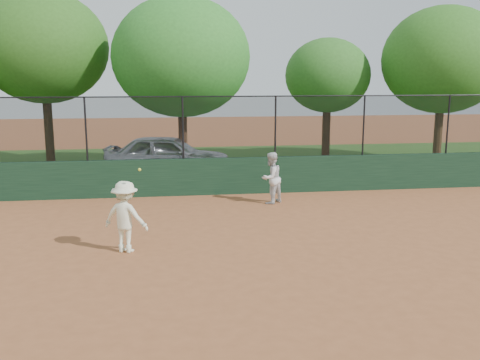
{
  "coord_description": "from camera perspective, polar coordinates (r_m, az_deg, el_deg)",
  "views": [
    {
      "loc": [
        -1.07,
        -11.07,
        3.8
      ],
      "look_at": [
        0.8,
        2.2,
        1.2
      ],
      "focal_mm": 40.0,
      "sensor_mm": 36.0,
      "label": 1
    }
  ],
  "objects": [
    {
      "name": "tree_3",
      "position": [
        24.43,
        9.35,
        10.91
      ],
      "size": [
        3.8,
        3.45,
        5.49
      ],
      "color": "#3F2515",
      "rests_on": "ground"
    },
    {
      "name": "player_second",
      "position": [
        16.19,
        3.33,
        0.22
      ],
      "size": [
        0.96,
        0.94,
        1.56
      ],
      "primitive_type": "imported",
      "rotation": [
        0.0,
        0.0,
        3.83
      ],
      "color": "silver",
      "rests_on": "ground"
    },
    {
      "name": "player_main",
      "position": [
        11.95,
        -12.12,
        -3.86
      ],
      "size": [
        1.17,
        0.96,
        1.92
      ],
      "color": "white",
      "rests_on": "ground"
    },
    {
      "name": "tree_1",
      "position": [
        23.38,
        -20.25,
        13.09
      ],
      "size": [
        5.17,
        4.7,
        7.17
      ],
      "color": "#3C2815",
      "rests_on": "ground"
    },
    {
      "name": "grass_strip",
      "position": [
        23.4,
        -5.29,
        1.6
      ],
      "size": [
        36.0,
        12.0,
        0.01
      ],
      "primitive_type": "cube",
      "color": "#244B17",
      "rests_on": "ground"
    },
    {
      "name": "parked_car",
      "position": [
        20.68,
        -7.72,
        2.59
      ],
      "size": [
        5.03,
        2.66,
        1.63
      ],
      "primitive_type": "imported",
      "rotation": [
        0.0,
        0.0,
        1.41
      ],
      "color": "#9DA0A6",
      "rests_on": "ground"
    },
    {
      "name": "fence_assembly",
      "position": [
        17.17,
        -4.53,
        5.72
      ],
      "size": [
        26.0,
        0.06,
        2.0
      ],
      "color": "black",
      "rests_on": "back_wall"
    },
    {
      "name": "back_wall",
      "position": [
        17.4,
        -4.36,
        0.35
      ],
      "size": [
        26.0,
        0.2,
        1.2
      ],
      "primitive_type": "cube",
      "color": "#183621",
      "rests_on": "ground"
    },
    {
      "name": "tree_2",
      "position": [
        21.44,
        -6.28,
        12.89
      ],
      "size": [
        5.41,
        4.92,
        6.88
      ],
      "color": "#472B19",
      "rests_on": "ground"
    },
    {
      "name": "ground",
      "position": [
        11.75,
        -2.39,
        -7.9
      ],
      "size": [
        80.0,
        80.0,
        0.0
      ],
      "primitive_type": "plane",
      "color": "#9B5832",
      "rests_on": "ground"
    },
    {
      "name": "tree_4",
      "position": [
        24.86,
        20.86,
        11.85
      ],
      "size": [
        5.24,
        4.77,
        6.75
      ],
      "color": "#482F19",
      "rests_on": "ground"
    }
  ]
}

